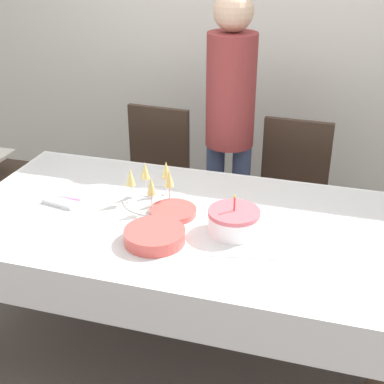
{
  "coord_description": "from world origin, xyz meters",
  "views": [
    {
      "loc": [
        0.67,
        -2.01,
        1.95
      ],
      "look_at": [
        0.07,
        0.03,
        0.89
      ],
      "focal_mm": 50.0,
      "sensor_mm": 36.0,
      "label": 1
    }
  ],
  "objects_px": {
    "dining_chair_far_right": "(290,196)",
    "dining_chair_far_left": "(153,178)",
    "birthday_cake": "(234,221)",
    "person_standing": "(230,111)",
    "plate_stack_main": "(155,236)",
    "champagne_tray": "(153,186)",
    "plate_stack_dessert": "(173,212)"
  },
  "relations": [
    {
      "from": "birthday_cake",
      "to": "person_standing",
      "type": "distance_m",
      "value": 0.97
    },
    {
      "from": "birthday_cake",
      "to": "plate_stack_dessert",
      "type": "bearing_deg",
      "value": 165.77
    },
    {
      "from": "dining_chair_far_right",
      "to": "plate_stack_dessert",
      "type": "height_order",
      "value": "dining_chair_far_right"
    },
    {
      "from": "champagne_tray",
      "to": "person_standing",
      "type": "relative_size",
      "value": 0.18
    },
    {
      "from": "birthday_cake",
      "to": "plate_stack_dessert",
      "type": "xyz_separation_m",
      "value": [
        -0.3,
        0.08,
        -0.04
      ]
    },
    {
      "from": "dining_chair_far_left",
      "to": "person_standing",
      "type": "height_order",
      "value": "person_standing"
    },
    {
      "from": "birthday_cake",
      "to": "person_standing",
      "type": "relative_size",
      "value": 0.13
    },
    {
      "from": "birthday_cake",
      "to": "champagne_tray",
      "type": "xyz_separation_m",
      "value": [
        -0.43,
        0.17,
        0.03
      ]
    },
    {
      "from": "birthday_cake",
      "to": "dining_chair_far_left",
      "type": "bearing_deg",
      "value": 127.99
    },
    {
      "from": "champagne_tray",
      "to": "plate_stack_dessert",
      "type": "height_order",
      "value": "champagne_tray"
    },
    {
      "from": "plate_stack_main",
      "to": "plate_stack_dessert",
      "type": "relative_size",
      "value": 1.2
    },
    {
      "from": "champagne_tray",
      "to": "plate_stack_dessert",
      "type": "xyz_separation_m",
      "value": [
        0.13,
        -0.09,
        -0.07
      ]
    },
    {
      "from": "dining_chair_far_right",
      "to": "champagne_tray",
      "type": "height_order",
      "value": "dining_chair_far_right"
    },
    {
      "from": "dining_chair_far_left",
      "to": "birthday_cake",
      "type": "xyz_separation_m",
      "value": [
        0.71,
        -0.91,
        0.3
      ]
    },
    {
      "from": "plate_stack_main",
      "to": "person_standing",
      "type": "height_order",
      "value": "person_standing"
    },
    {
      "from": "dining_chair_far_right",
      "to": "dining_chair_far_left",
      "type": "bearing_deg",
      "value": -179.99
    },
    {
      "from": "person_standing",
      "to": "plate_stack_main",
      "type": "bearing_deg",
      "value": -93.44
    },
    {
      "from": "dining_chair_far_right",
      "to": "person_standing",
      "type": "xyz_separation_m",
      "value": [
        -0.38,
        0.02,
        0.48
      ]
    },
    {
      "from": "dining_chair_far_right",
      "to": "birthday_cake",
      "type": "height_order",
      "value": "dining_chair_far_right"
    },
    {
      "from": "dining_chair_far_left",
      "to": "plate_stack_main",
      "type": "xyz_separation_m",
      "value": [
        0.41,
        -1.08,
        0.27
      ]
    },
    {
      "from": "dining_chair_far_left",
      "to": "champagne_tray",
      "type": "bearing_deg",
      "value": -68.97
    },
    {
      "from": "dining_chair_far_left",
      "to": "dining_chair_far_right",
      "type": "relative_size",
      "value": 1.0
    },
    {
      "from": "birthday_cake",
      "to": "dining_chair_far_right",
      "type": "bearing_deg",
      "value": 80.51
    },
    {
      "from": "champagne_tray",
      "to": "dining_chair_far_left",
      "type": "bearing_deg",
      "value": 111.03
    },
    {
      "from": "dining_chair_far_right",
      "to": "person_standing",
      "type": "relative_size",
      "value": 0.58
    },
    {
      "from": "birthday_cake",
      "to": "plate_stack_main",
      "type": "xyz_separation_m",
      "value": [
        -0.3,
        -0.17,
        -0.02
      ]
    },
    {
      "from": "plate_stack_main",
      "to": "person_standing",
      "type": "distance_m",
      "value": 1.12
    },
    {
      "from": "dining_chair_far_left",
      "to": "person_standing",
      "type": "relative_size",
      "value": 0.58
    },
    {
      "from": "dining_chair_far_left",
      "to": "person_standing",
      "type": "bearing_deg",
      "value": 2.0
    },
    {
      "from": "champagne_tray",
      "to": "plate_stack_main",
      "type": "bearing_deg",
      "value": -69.28
    },
    {
      "from": "dining_chair_far_right",
      "to": "champagne_tray",
      "type": "bearing_deg",
      "value": -127.95
    },
    {
      "from": "dining_chair_far_right",
      "to": "birthday_cake",
      "type": "distance_m",
      "value": 0.97
    }
  ]
}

